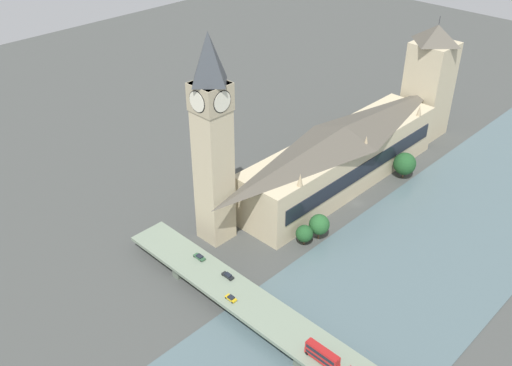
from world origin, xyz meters
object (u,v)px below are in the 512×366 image
Objects in this scene: victoria_tower at (429,82)px; road_bridge at (311,347)px; double_decker_bus_rear at (322,355)px; car_northbound_mid at (228,276)px; clock_tower at (212,137)px; parliament_hall at (343,156)px; car_southbound_lead at (231,298)px; car_northbound_lead at (199,257)px.

road_bridge is (-52.37, 150.78, -23.21)m from victoria_tower.
double_decker_bus_rear reaches higher than car_northbound_mid.
clock_tower reaches higher than double_decker_bus_rear.
parliament_hall reaches higher than road_bridge.
clock_tower reaches higher than parliament_hall.
parliament_hall is 23.84× the size of car_northbound_mid.
car_southbound_lead reaches higher than car_northbound_mid.
double_decker_bus_rear is 2.41× the size of car_northbound_mid.
clock_tower is 20.36× the size of car_southbound_lead.
car_southbound_lead is (-33.29, 23.96, -36.16)m from clock_tower.
parliament_hall is at bearing -89.99° from car_northbound_lead.
car_southbound_lead reaches higher than car_northbound_lead.
car_southbound_lead reaches higher than road_bridge.
parliament_hall is 23.64× the size of car_northbound_lead.
car_northbound_mid is at bearing 99.91° from parliament_hall.
victoria_tower is at bearing -89.97° from car_northbound_lead.
road_bridge is at bearing 177.01° from car_northbound_lead.
clock_tower is 1.34× the size of victoria_tower.
car_northbound_mid is (38.24, -2.99, 1.68)m from road_bridge.
victoria_tower is at bearing -69.11° from double_decker_bus_rear.
clock_tower is 41.66m from car_northbound_lead.
victoria_tower is 15.24× the size of car_southbound_lead.
car_northbound_mid is 1.16× the size of car_southbound_lead.
parliament_hall is 1.82× the size of victoria_tower.
parliament_hall is 9.90× the size of double_decker_bus_rear.
victoria_tower is 5.44× the size of double_decker_bus_rear.
double_decker_bus_rear is at bearing 161.61° from clock_tower.
double_decker_bus_rear reaches higher than car_northbound_lead.
car_northbound_mid is at bearing 145.07° from clock_tower.
parliament_hall is at bearing 90.05° from victoria_tower.
parliament_hall is 0.68× the size of road_bridge.
car_northbound_lead is at bearing -2.99° from road_bridge.
road_bridge is at bearing -173.07° from car_southbound_lead.
car_southbound_lead is at bearing 104.48° from parliament_hall.
parliament_hall is 99.06m from road_bridge.
victoria_tower is (-10.70, -130.44, -14.64)m from clock_tower.
double_decker_bus_rear is 36.06m from car_southbound_lead.
clock_tower is at bearing 80.35° from parliament_hall.
road_bridge is (-52.32, 83.60, -9.28)m from parliament_hall.
parliament_hall reaches higher than car_southbound_lead.
clock_tower reaches higher than road_bridge.
double_decker_bus_rear is at bearing 156.52° from road_bridge.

